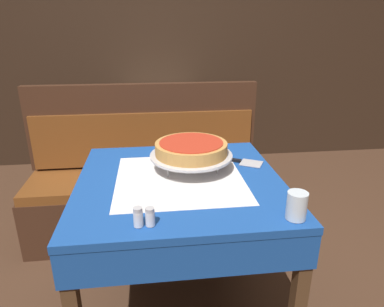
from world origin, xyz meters
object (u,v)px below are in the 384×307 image
(dining_table_rear, at_px, (159,111))
(booth_bench, at_px, (147,192))
(dining_table_front, at_px, (180,199))
(pizza_pan_stand, at_px, (191,156))
(condiment_caddy, at_px, (155,96))
(pepper_shaker, at_px, (150,217))
(water_glass_near, at_px, (297,206))
(deep_dish_pizza, at_px, (191,148))
(pizza_server, at_px, (234,160))
(salt_shaker, at_px, (138,217))

(dining_table_rear, distance_m, booth_bench, 1.03)
(dining_table_front, xyz_separation_m, booth_bench, (-0.16, 0.79, -0.36))
(dining_table_rear, relative_size, pizza_pan_stand, 2.02)
(dining_table_rear, xyz_separation_m, condiment_caddy, (-0.03, -0.06, 0.15))
(pizza_pan_stand, distance_m, condiment_caddy, 1.61)
(pepper_shaker, bearing_deg, condiment_caddy, 88.46)
(water_glass_near, xyz_separation_m, condiment_caddy, (-0.44, 2.07, -0.02))
(dining_table_rear, bearing_deg, condiment_caddy, -117.70)
(water_glass_near, height_order, condiment_caddy, condiment_caddy)
(deep_dish_pizza, bearing_deg, dining_table_front, -124.27)
(pizza_pan_stand, distance_m, pizza_server, 0.24)
(dining_table_rear, height_order, water_glass_near, water_glass_near)
(condiment_caddy, bearing_deg, pepper_shaker, -91.54)
(pizza_server, xyz_separation_m, salt_shaker, (-0.45, -0.52, 0.03))
(water_glass_near, xyz_separation_m, pepper_shaker, (-0.49, 0.02, -0.02))
(dining_table_front, distance_m, condiment_caddy, 1.70)
(booth_bench, distance_m, condiment_caddy, 1.03)
(pizza_pan_stand, height_order, deep_dish_pizza, deep_dish_pizza)
(water_glass_near, height_order, salt_shaker, water_glass_near)
(condiment_caddy, bearing_deg, dining_table_rear, 62.30)
(dining_table_front, xyz_separation_m, pizza_server, (0.28, 0.16, 0.11))
(deep_dish_pizza, bearing_deg, salt_shaker, -117.14)
(water_glass_near, bearing_deg, pepper_shaker, 178.18)
(dining_table_front, relative_size, condiment_caddy, 6.11)
(dining_table_front, height_order, salt_shaker, salt_shaker)
(pizza_server, bearing_deg, water_glass_near, -81.01)
(dining_table_front, bearing_deg, deep_dish_pizza, 55.73)
(pizza_server, xyz_separation_m, pepper_shaker, (-0.41, -0.52, 0.03))
(pizza_server, height_order, pepper_shaker, pepper_shaker)
(water_glass_near, height_order, pepper_shaker, water_glass_near)
(dining_table_front, height_order, dining_table_rear, dining_table_front)
(condiment_caddy, bearing_deg, dining_table_front, -87.53)
(dining_table_front, bearing_deg, pepper_shaker, -109.85)
(dining_table_front, distance_m, salt_shaker, 0.42)
(dining_table_rear, xyz_separation_m, pepper_shaker, (-0.09, -2.12, 0.16))
(deep_dish_pizza, height_order, condiment_caddy, same)
(booth_bench, relative_size, pizza_pan_stand, 4.18)
(deep_dish_pizza, distance_m, pizza_server, 0.25)
(pepper_shaker, bearing_deg, booth_bench, 91.82)
(booth_bench, distance_m, water_glass_near, 1.38)
(pizza_pan_stand, bearing_deg, water_glass_near, -56.39)
(dining_table_rear, xyz_separation_m, pizza_pan_stand, (0.10, -1.67, 0.19))
(water_glass_near, relative_size, condiment_caddy, 0.68)
(booth_bench, relative_size, salt_shaker, 22.92)
(booth_bench, height_order, condiment_caddy, booth_bench)
(dining_table_front, relative_size, pepper_shaker, 13.68)
(pizza_server, relative_size, pepper_shaker, 4.35)
(booth_bench, height_order, deep_dish_pizza, booth_bench)
(dining_table_rear, xyz_separation_m, deep_dish_pizza, (0.10, -1.67, 0.23))
(pizza_pan_stand, xyz_separation_m, salt_shaker, (-0.23, -0.44, -0.03))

